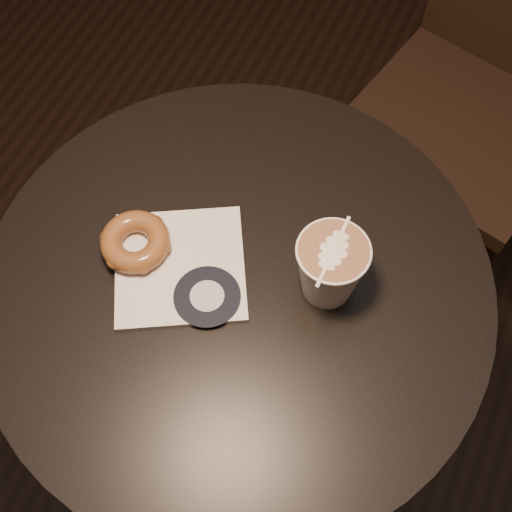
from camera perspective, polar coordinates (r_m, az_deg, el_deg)
name	(u,v)px	position (r m, az deg, el deg)	size (l,w,h in m)	color
cafe_table	(240,336)	(1.15, -1.31, -6.44)	(0.70, 0.70, 0.75)	black
chair	(501,58)	(1.51, 19.01, 14.72)	(0.49, 0.49, 1.03)	black
pastry_bag	(180,266)	(0.98, -6.10, -0.84)	(0.17, 0.17, 0.01)	white
doughnut	(135,242)	(0.98, -9.64, 1.14)	(0.10, 0.10, 0.03)	brown
latte_cup	(330,269)	(0.92, 5.94, -1.07)	(0.09, 0.09, 0.11)	white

